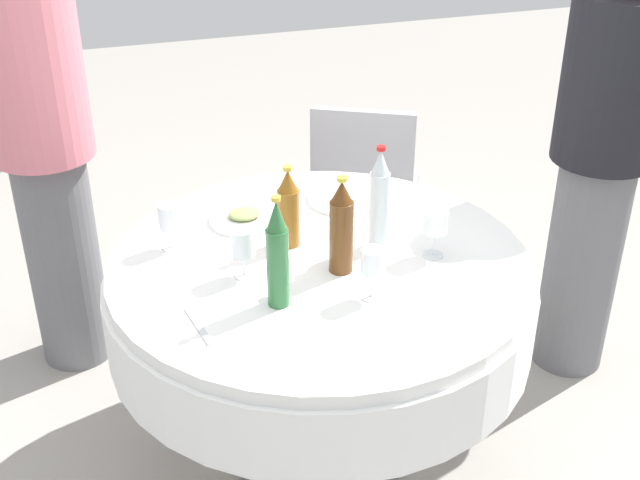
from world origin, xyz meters
TOP-DOWN VIEW (x-y plane):
  - ground_plane at (0.00, 0.00)m, footprint 10.00×10.00m
  - dining_table at (0.00, 0.00)m, footprint 1.25×1.25m
  - bottle_brown_mid at (-0.04, 0.08)m, footprint 0.07×0.07m
  - bottle_amber_south at (0.06, -0.11)m, footprint 0.07×0.07m
  - bottle_green_near at (0.18, 0.19)m, footprint 0.06×0.06m
  - bottle_clear_outer at (-0.18, -0.02)m, footprint 0.06×0.06m
  - wine_glass_outer at (-0.32, 0.08)m, footprint 0.07×0.07m
  - wine_glass_right at (0.40, -0.20)m, footprint 0.06×0.06m
  - wine_glass_inner at (-0.07, 0.23)m, footprint 0.06×0.06m
  - wine_glass_front at (0.23, 0.02)m, footprint 0.07×0.07m
  - plate_north at (0.15, -0.29)m, footprint 0.22×0.22m
  - plate_west at (-0.20, -0.34)m, footprint 0.25×0.25m
  - fork_south at (0.40, 0.22)m, footprint 0.04×0.18m
  - person_mid at (-1.06, -0.19)m, footprint 0.34×0.34m
  - person_south at (0.72, -0.81)m, footprint 0.34×0.34m
  - chair_inner at (-0.47, -0.86)m, footprint 0.54×0.54m

SIDE VIEW (x-z plane):
  - ground_plane at x=0.00m, z-range 0.00..0.00m
  - chair_inner at x=-0.47m, z-range 0.08..0.95m
  - dining_table at x=0.00m, z-range 0.22..0.96m
  - fork_south at x=0.40m, z-range 0.74..0.74m
  - plate_west at x=-0.20m, z-range 0.74..0.76m
  - plate_north at x=0.15m, z-range 0.73..0.77m
  - person_mid at x=-1.06m, z-range 0.04..1.64m
  - wine_glass_front at x=0.23m, z-range 0.77..0.91m
  - wine_glass_right at x=0.40m, z-range 0.77..0.91m
  - wine_glass_outer at x=-0.32m, z-range 0.77..0.92m
  - wine_glass_inner at x=-0.07m, z-range 0.77..0.92m
  - person_south at x=0.72m, z-range 0.04..1.66m
  - bottle_amber_south at x=0.06m, z-range 0.73..0.98m
  - bottle_brown_mid at x=-0.04m, z-range 0.73..1.02m
  - bottle_green_near at x=0.18m, z-range 0.73..1.04m
  - bottle_clear_outer at x=-0.18m, z-range 0.73..1.05m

